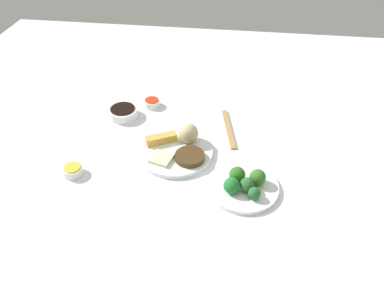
% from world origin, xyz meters
% --- Properties ---
extents(tabletop, '(2.20, 2.20, 0.02)m').
position_xyz_m(tabletop, '(0.00, 0.00, 0.01)').
color(tabletop, white).
rests_on(tabletop, ground).
extents(main_plate, '(0.26, 0.26, 0.02)m').
position_xyz_m(main_plate, '(0.04, -0.01, 0.03)').
color(main_plate, white).
rests_on(main_plate, tabletop).
extents(rice_scoop, '(0.07, 0.07, 0.07)m').
position_xyz_m(rice_scoop, '(0.08, 0.04, 0.07)').
color(rice_scoop, tan).
rests_on(rice_scoop, main_plate).
extents(spring_roll, '(0.11, 0.08, 0.03)m').
position_xyz_m(spring_roll, '(-0.02, 0.02, 0.05)').
color(spring_roll, gold).
rests_on(spring_roll, main_plate).
extents(crab_rangoon_wonton, '(0.08, 0.08, 0.01)m').
position_xyz_m(crab_rangoon_wonton, '(-0.00, -0.07, 0.04)').
color(crab_rangoon_wonton, beige).
rests_on(crab_rangoon_wonton, main_plate).
extents(stir_fry_heap, '(0.10, 0.10, 0.02)m').
position_xyz_m(stir_fry_heap, '(0.09, -0.05, 0.05)').
color(stir_fry_heap, '#442F17').
rests_on(stir_fry_heap, main_plate).
extents(broccoli_plate, '(0.22, 0.22, 0.01)m').
position_xyz_m(broccoli_plate, '(0.27, -0.15, 0.03)').
color(broccoli_plate, white).
rests_on(broccoli_plate, tabletop).
extents(broccoli_floret_0, '(0.04, 0.04, 0.04)m').
position_xyz_m(broccoli_floret_0, '(0.28, -0.17, 0.06)').
color(broccoli_floret_0, '#2B632A').
rests_on(broccoli_floret_0, broccoli_plate).
extents(broccoli_floret_1, '(0.05, 0.05, 0.05)m').
position_xyz_m(broccoli_floret_1, '(0.25, -0.13, 0.06)').
color(broccoli_floret_1, '#29691E').
rests_on(broccoli_floret_1, broccoli_plate).
extents(broccoli_floret_2, '(0.05, 0.05, 0.05)m').
position_xyz_m(broccoli_floret_2, '(0.32, -0.14, 0.06)').
color(broccoli_floret_2, '#347024').
rests_on(broccoli_floret_2, broccoli_plate).
extents(broccoli_floret_3, '(0.04, 0.04, 0.04)m').
position_xyz_m(broccoli_floret_3, '(0.31, -0.20, 0.05)').
color(broccoli_floret_3, '#246031').
rests_on(broccoli_floret_3, broccoli_plate).
extents(broccoli_floret_4, '(0.05, 0.05, 0.05)m').
position_xyz_m(broccoli_floret_4, '(0.24, -0.18, 0.06)').
color(broccoli_floret_4, '#1F6F2D').
rests_on(broccoli_floret_4, broccoli_plate).
extents(soy_sauce_bowl, '(0.12, 0.12, 0.03)m').
position_xyz_m(soy_sauce_bowl, '(-0.20, 0.18, 0.04)').
color(soy_sauce_bowl, white).
rests_on(soy_sauce_bowl, tabletop).
extents(soy_sauce_bowl_liquid, '(0.09, 0.09, 0.00)m').
position_xyz_m(soy_sauce_bowl_liquid, '(-0.20, 0.18, 0.06)').
color(soy_sauce_bowl_liquid, black).
rests_on(soy_sauce_bowl_liquid, soy_sauce_bowl).
extents(sauce_ramekin_sweet_and_sour, '(0.07, 0.07, 0.03)m').
position_xyz_m(sauce_ramekin_sweet_and_sour, '(-0.11, 0.27, 0.03)').
color(sauce_ramekin_sweet_and_sour, white).
rests_on(sauce_ramekin_sweet_and_sour, tabletop).
extents(sauce_ramekin_sweet_and_sour_liquid, '(0.05, 0.05, 0.00)m').
position_xyz_m(sauce_ramekin_sweet_and_sour_liquid, '(-0.11, 0.27, 0.05)').
color(sauce_ramekin_sweet_and_sour_liquid, red).
rests_on(sauce_ramekin_sweet_and_sour_liquid, sauce_ramekin_sweet_and_sour).
extents(sauce_ramekin_hot_mustard, '(0.07, 0.07, 0.03)m').
position_xyz_m(sauce_ramekin_hot_mustard, '(-0.27, -0.16, 0.03)').
color(sauce_ramekin_hot_mustard, white).
rests_on(sauce_ramekin_hot_mustard, tabletop).
extents(sauce_ramekin_hot_mustard_liquid, '(0.05, 0.05, 0.00)m').
position_xyz_m(sauce_ramekin_hot_mustard_liquid, '(-0.27, -0.16, 0.05)').
color(sauce_ramekin_hot_mustard_liquid, gold).
rests_on(sauce_ramekin_hot_mustard_liquid, sauce_ramekin_hot_mustard).
extents(chopsticks_pair, '(0.07, 0.24, 0.01)m').
position_xyz_m(chopsticks_pair, '(0.21, 0.15, 0.02)').
color(chopsticks_pair, '#AE8250').
rests_on(chopsticks_pair, tabletop).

